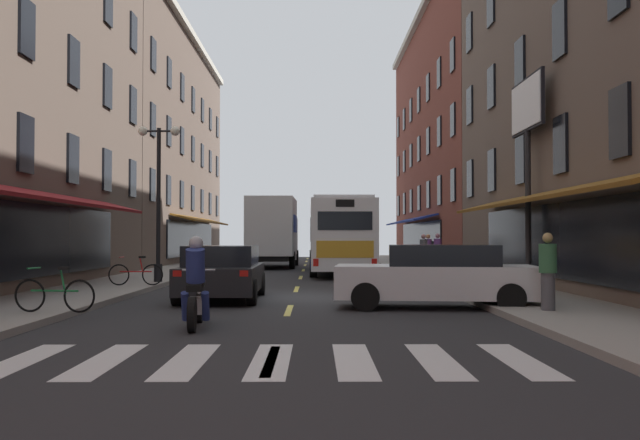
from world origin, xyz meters
name	(u,v)px	position (x,y,z in m)	size (l,w,h in m)	color
ground_plane	(294,299)	(0.00, 0.00, -0.05)	(34.80, 80.00, 0.10)	#28282B
lane_centre_dashes	(293,298)	(0.00, -0.25, 0.00)	(0.14, 73.90, 0.01)	#DBCC4C
crosswalk_near	(271,360)	(0.00, -10.00, 0.00)	(7.10, 2.80, 0.01)	silver
sidewalk_left	(78,295)	(-5.90, 0.00, 0.07)	(3.00, 80.00, 0.14)	gray
sidewalk_right	(509,295)	(5.90, 0.00, 0.07)	(3.00, 80.00, 0.14)	gray
billboard_sign	(528,127)	(7.05, 2.00, 5.00)	(0.40, 3.03, 6.35)	black
transit_bus	(339,236)	(1.67, 12.76, 1.72)	(2.71, 11.25, 3.28)	white
box_truck	(274,232)	(-1.67, 19.19, 1.92)	(2.57, 7.70, 3.70)	white
sedan_near	(222,272)	(-1.84, -0.90, 0.72)	(2.04, 4.46, 1.42)	black
sedan_mid	(437,276)	(3.40, -3.04, 0.74)	(4.72, 2.29, 1.46)	silver
motorcycle_rider	(196,289)	(-1.57, -6.57, 0.71)	(0.62, 2.07, 1.66)	black
bicycle_near	(55,294)	(-4.61, -5.24, 0.50)	(1.70, 0.48, 0.91)	black
bicycle_mid	(136,274)	(-5.01, 2.76, 0.50)	(1.71, 0.48, 0.91)	black
pedestrian_near	(429,250)	(6.16, 15.39, 1.01)	(0.52, 0.36, 1.65)	maroon
pedestrian_mid	(548,271)	(5.37, -4.90, 0.95)	(0.36, 0.36, 1.59)	#4C4C51
pedestrian_far	(438,251)	(6.40, 14.20, 1.00)	(0.36, 0.36, 1.68)	#66387F
pedestrian_rear	(424,252)	(5.59, 13.25, 0.98)	(0.36, 0.36, 1.64)	black
street_lamp_twin	(159,195)	(-4.72, 4.60, 3.06)	(1.42, 0.32, 5.27)	black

